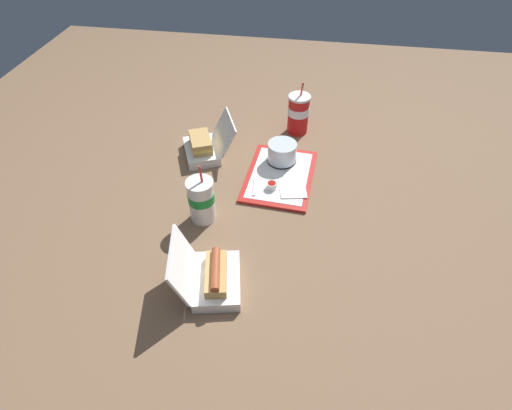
{
  "coord_description": "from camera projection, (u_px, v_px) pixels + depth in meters",
  "views": [
    {
      "loc": [
        -1.04,
        -0.13,
        1.03
      ],
      "look_at": [
        -0.03,
        0.03,
        0.05
      ],
      "focal_mm": 28.0,
      "sensor_mm": 36.0,
      "label": 1
    }
  ],
  "objects": [
    {
      "name": "food_tray",
      "position": [
        280.0,
        176.0,
        1.6
      ],
      "size": [
        0.39,
        0.28,
        0.01
      ],
      "color": "red",
      "rests_on": "ground_plane"
    },
    {
      "name": "soda_cup_corner",
      "position": [
        201.0,
        200.0,
        1.38
      ],
      "size": [
        0.1,
        0.1,
        0.23
      ],
      "color": "white",
      "rests_on": "ground_plane"
    },
    {
      "name": "ground_plane",
      "position": [
        265.0,
        210.0,
        1.47
      ],
      "size": [
        3.2,
        3.2,
        0.0
      ],
      "primitive_type": "plane",
      "color": "brown"
    },
    {
      "name": "soda_cup_right",
      "position": [
        298.0,
        113.0,
        1.78
      ],
      "size": [
        0.1,
        0.1,
        0.24
      ],
      "color": "red",
      "rests_on": "ground_plane"
    },
    {
      "name": "cake_container",
      "position": [
        282.0,
        153.0,
        1.63
      ],
      "size": [
        0.12,
        0.12,
        0.08
      ],
      "color": "black",
      "rests_on": "food_tray"
    },
    {
      "name": "napkin_stack",
      "position": [
        293.0,
        189.0,
        1.53
      ],
      "size": [
        0.12,
        0.12,
        0.0
      ],
      "primitive_type": "cube",
      "rotation": [
        0.0,
        0.0,
        0.19
      ],
      "color": "white",
      "rests_on": "food_tray"
    },
    {
      "name": "clamshell_hotdog_back",
      "position": [
        212.0,
        277.0,
        1.2
      ],
      "size": [
        0.24,
        0.23,
        0.17
      ],
      "color": "white",
      "rests_on": "ground_plane"
    },
    {
      "name": "clamshell_sandwich_right",
      "position": [
        204.0,
        146.0,
        1.68
      ],
      "size": [
        0.26,
        0.26,
        0.16
      ],
      "color": "white",
      "rests_on": "ground_plane"
    },
    {
      "name": "ketchup_cup",
      "position": [
        272.0,
        185.0,
        1.53
      ],
      "size": [
        0.04,
        0.04,
        0.02
      ],
      "color": "white",
      "rests_on": "food_tray"
    },
    {
      "name": "plastic_fork",
      "position": [
        255.0,
        186.0,
        1.54
      ],
      "size": [
        0.11,
        0.02,
        0.0
      ],
      "primitive_type": "cube",
      "rotation": [
        0.0,
        0.0,
        0.09
      ],
      "color": "white",
      "rests_on": "food_tray"
    }
  ]
}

